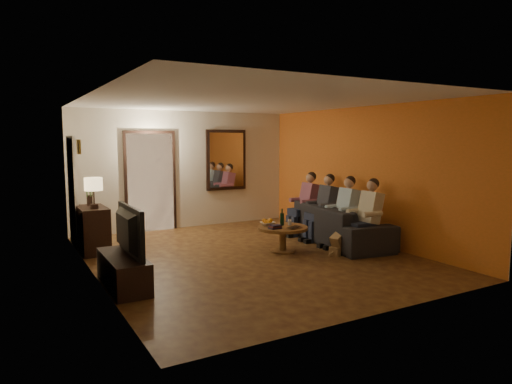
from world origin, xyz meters
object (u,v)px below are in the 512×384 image
tv_stand (123,271)px  person_c (325,210)px  dog (342,238)px  coffee_table (283,239)px  table_lamp (94,193)px  person_a (367,219)px  wine_bottle (282,217)px  laptop (296,228)px  sofa (338,224)px  bowl (267,224)px  person_b (345,214)px  dresser (93,230)px  person_d (307,206)px  tv (122,231)px

tv_stand → person_c: person_c is taller
dog → coffee_table: size_ratio=0.63×
table_lamp → person_a: (4.15, -2.19, -0.47)m
wine_bottle → laptop: size_ratio=0.94×
sofa → table_lamp: bearing=82.0°
table_lamp → wine_bottle: (2.96, -1.29, -0.47)m
table_lamp → bowl: size_ratio=2.08×
bowl → laptop: bearing=-60.8°
tv_stand → person_b: 4.18m
coffee_table → dog: bearing=-36.8°
person_a → coffee_table: (-1.23, 0.80, -0.38)m
laptop → sofa: bearing=-8.8°
wine_bottle → person_c: bearing=14.4°
person_c → bowl: 1.43m
dresser → laptop: 3.56m
dresser → person_a: size_ratio=0.75×
bowl → wine_bottle: bearing=-27.6°
person_d → person_b: bearing=-90.0°
person_a → person_b: bearing=90.0°
bowl → tv: bearing=-163.5°
person_a → person_c: bearing=90.0°
dresser → person_c: 4.32m
tv → bowl: tv is taller
sofa → dog: bearing=153.7°
person_b → bowl: (-1.41, 0.42, -0.12)m
person_c → laptop: 1.33m
tv → laptop: bearing=-84.1°
person_c → coffee_table: 1.35m
person_d → coffee_table: size_ratio=1.36×
tv → coffee_table: tv is taller
person_c → bowl: bearing=-172.6°
bowl → person_c: bearing=7.4°
sofa → wine_bottle: (-1.28, -0.00, 0.24)m
dresser → dog: bearing=-30.8°
person_b → dog: person_b is taller
coffee_table → table_lamp: bearing=154.5°
bowl → person_b: bearing=-16.4°
person_c → sofa: bearing=-71.6°
tv_stand → sofa: (4.25, 0.70, 0.15)m
dresser → sofa: dresser is taller
person_d → person_a: bearing=-90.0°
tv → wine_bottle: bearing=-76.9°
laptop → tv: bearing=159.8°
person_a → dresser: bearing=149.9°
tv → dog: 3.77m
bowl → sofa: bearing=-4.4°
wine_bottle → dog: bearing=-42.8°
tv → laptop: 3.04m
tv → sofa: size_ratio=0.46×
tv → person_c: 4.27m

